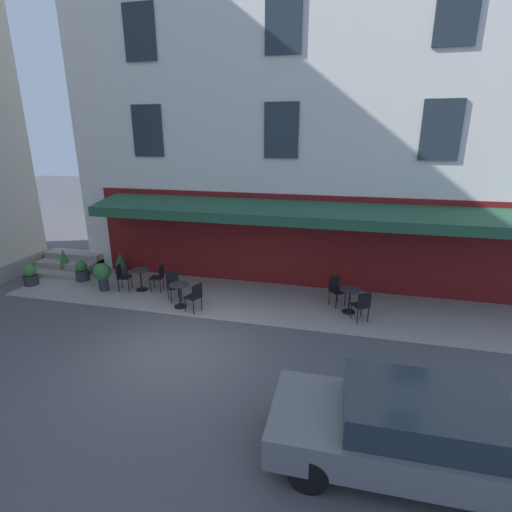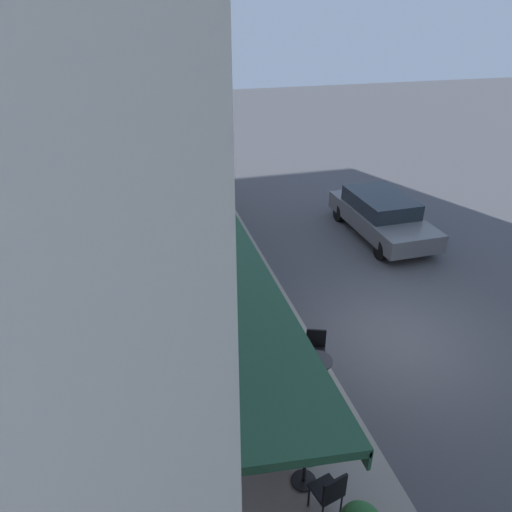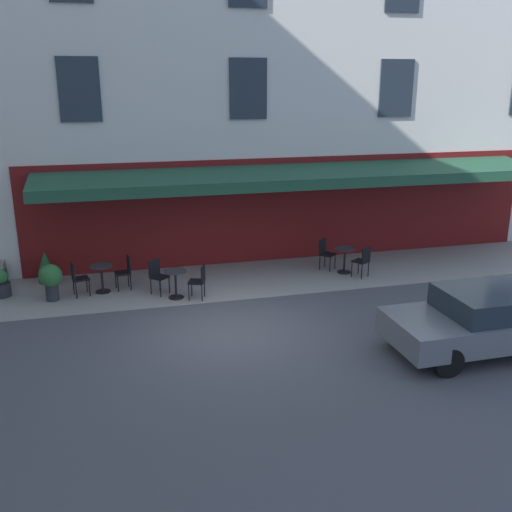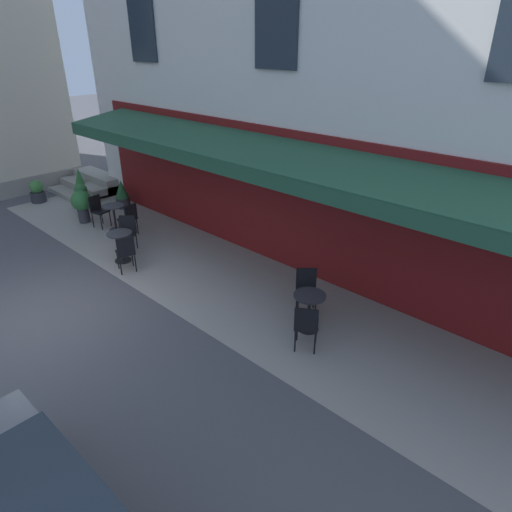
{
  "view_description": "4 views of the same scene",
  "coord_description": "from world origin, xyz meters",
  "px_view_note": "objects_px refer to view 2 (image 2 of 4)",
  "views": [
    {
      "loc": [
        -3.92,
        7.55,
        5.07
      ],
      "look_at": [
        -1.14,
        -3.75,
        1.38
      ],
      "focal_mm": 26.82,
      "sensor_mm": 36.0,
      "label": 1
    },
    {
      "loc": [
        7.3,
        -5.29,
        6.74
      ],
      "look_at": [
        -2.15,
        -2.72,
        1.45
      ],
      "focal_mm": 33.05,
      "sensor_mm": 36.0,
      "label": 2
    },
    {
      "loc": [
        2.39,
        11.85,
        5.47
      ],
      "look_at": [
        -1.32,
        -2.71,
        0.87
      ],
      "focal_mm": 40.63,
      "sensor_mm": 36.0,
      "label": 3
    },
    {
      "loc": [
        -8.15,
        2.48,
        4.93
      ],
      "look_at": [
        -2.76,
        -3.23,
        1.06
      ],
      "focal_mm": 31.12,
      "sensor_mm": 36.0,
      "label": 4
    }
  ],
  "objects_px": {
    "cafe_table_far_end": "(221,256)",
    "parked_car_grey": "(381,215)",
    "cafe_chair_black_near_door": "(196,165)",
    "seated_companion_in_olive": "(180,168)",
    "cafe_table_mid_terrace": "(189,171)",
    "cafe_chair_black_kerbside": "(330,491)",
    "cafe_chair_black_back_row": "(301,388)",
    "cafe_chair_black_facing_street": "(177,173)",
    "cafe_chair_black_corner_right": "(286,428)",
    "cafe_table_near_entrance": "(305,460)",
    "cafe_chair_black_corner_left": "(237,246)",
    "cafe_table_streetside": "(316,370)",
    "cafe_chair_black_by_window": "(316,347)",
    "seated_patron_in_red": "(193,163)",
    "cafe_chair_black_under_awning": "(207,263)"
  },
  "relations": [
    {
      "from": "cafe_chair_black_corner_right",
      "to": "seated_companion_in_olive",
      "type": "distance_m",
      "value": 13.88
    },
    {
      "from": "cafe_table_streetside",
      "to": "cafe_chair_black_corner_left",
      "type": "bearing_deg",
      "value": -176.63
    },
    {
      "from": "cafe_chair_black_kerbside",
      "to": "cafe_chair_black_back_row",
      "type": "distance_m",
      "value": 2.06
    },
    {
      "from": "cafe_chair_black_kerbside",
      "to": "cafe_chair_black_by_window",
      "type": "bearing_deg",
      "value": 162.05
    },
    {
      "from": "parked_car_grey",
      "to": "cafe_table_streetside",
      "type": "bearing_deg",
      "value": -37.44
    },
    {
      "from": "cafe_chair_black_kerbside",
      "to": "parked_car_grey",
      "type": "bearing_deg",
      "value": 147.61
    },
    {
      "from": "cafe_table_streetside",
      "to": "seated_patron_in_red",
      "type": "height_order",
      "value": "seated_patron_in_red"
    },
    {
      "from": "seated_patron_in_red",
      "to": "seated_companion_in_olive",
      "type": "xyz_separation_m",
      "value": [
        0.54,
        -0.61,
        -0.01
      ]
    },
    {
      "from": "cafe_chair_black_corner_right",
      "to": "cafe_table_far_end",
      "type": "height_order",
      "value": "cafe_chair_black_corner_right"
    },
    {
      "from": "cafe_chair_black_corner_right",
      "to": "parked_car_grey",
      "type": "distance_m",
      "value": 9.2
    },
    {
      "from": "cafe_chair_black_by_window",
      "to": "cafe_chair_black_under_awning",
      "type": "bearing_deg",
      "value": -159.12
    },
    {
      "from": "cafe_table_near_entrance",
      "to": "cafe_table_far_end",
      "type": "bearing_deg",
      "value": 179.43
    },
    {
      "from": "parked_car_grey",
      "to": "cafe_chair_black_near_door",
      "type": "bearing_deg",
      "value": -146.19
    },
    {
      "from": "cafe_chair_black_under_awning",
      "to": "seated_patron_in_red",
      "type": "distance_m",
      "value": 8.62
    },
    {
      "from": "cafe_chair_black_near_door",
      "to": "cafe_table_streetside",
      "type": "bearing_deg",
      "value": 1.17
    },
    {
      "from": "cafe_chair_black_near_door",
      "to": "cafe_table_streetside",
      "type": "distance_m",
      "value": 13.37
    },
    {
      "from": "cafe_table_streetside",
      "to": "parked_car_grey",
      "type": "relative_size",
      "value": 0.17
    },
    {
      "from": "cafe_chair_black_facing_street",
      "to": "cafe_chair_black_corner_left",
      "type": "bearing_deg",
      "value": 7.03
    },
    {
      "from": "cafe_table_far_end",
      "to": "cafe_chair_black_corner_left",
      "type": "distance_m",
      "value": 0.63
    },
    {
      "from": "cafe_table_mid_terrace",
      "to": "cafe_chair_black_facing_street",
      "type": "bearing_deg",
      "value": -60.73
    },
    {
      "from": "cafe_chair_black_kerbside",
      "to": "cafe_chair_black_back_row",
      "type": "height_order",
      "value": "same"
    },
    {
      "from": "cafe_table_far_end",
      "to": "cafe_chair_black_facing_street",
      "type": "bearing_deg",
      "value": -177.34
    },
    {
      "from": "cafe_chair_black_kerbside",
      "to": "cafe_chair_black_by_window",
      "type": "distance_m",
      "value": 3.21
    },
    {
      "from": "cafe_table_streetside",
      "to": "cafe_table_far_end",
      "type": "height_order",
      "value": "same"
    },
    {
      "from": "cafe_chair_black_corner_right",
      "to": "cafe_table_mid_terrace",
      "type": "xyz_separation_m",
      "value": [
        -14.08,
        0.37,
        -0.06
      ]
    },
    {
      "from": "cafe_table_streetside",
      "to": "cafe_chair_black_corner_left",
      "type": "xyz_separation_m",
      "value": [
        -5.39,
        -0.32,
        0.06
      ]
    },
    {
      "from": "cafe_chair_black_facing_street",
      "to": "cafe_table_streetside",
      "type": "distance_m",
      "value": 12.6
    },
    {
      "from": "cafe_table_mid_terrace",
      "to": "cafe_chair_black_kerbside",
      "type": "bearing_deg",
      "value": -0.46
    },
    {
      "from": "parked_car_grey",
      "to": "cafe_table_mid_terrace",
      "type": "bearing_deg",
      "value": -142.23
    },
    {
      "from": "cafe_chair_black_corner_right",
      "to": "cafe_table_mid_terrace",
      "type": "bearing_deg",
      "value": 178.51
    },
    {
      "from": "cafe_chair_black_corner_left",
      "to": "cafe_chair_black_under_awning",
      "type": "bearing_deg",
      "value": -52.52
    },
    {
      "from": "cafe_table_far_end",
      "to": "parked_car_grey",
      "type": "bearing_deg",
      "value": 100.31
    },
    {
      "from": "cafe_chair_black_near_door",
      "to": "seated_companion_in_olive",
      "type": "height_order",
      "value": "seated_companion_in_olive"
    },
    {
      "from": "cafe_table_streetside",
      "to": "cafe_chair_black_back_row",
      "type": "xyz_separation_m",
      "value": [
        0.43,
        -0.47,
        0.06
      ]
    },
    {
      "from": "cafe_chair_black_corner_right",
      "to": "cafe_chair_black_near_door",
      "type": "distance_m",
      "value": 14.61
    },
    {
      "from": "cafe_chair_black_facing_street",
      "to": "cafe_chair_black_back_row",
      "type": "bearing_deg",
      "value": 3.23
    },
    {
      "from": "cafe_chair_black_facing_street",
      "to": "cafe_chair_black_near_door",
      "type": "bearing_deg",
      "value": 131.51
    },
    {
      "from": "cafe_chair_black_facing_street",
      "to": "cafe_table_mid_terrace",
      "type": "bearing_deg",
      "value": 119.27
    },
    {
      "from": "cafe_chair_black_back_row",
      "to": "seated_patron_in_red",
      "type": "distance_m",
      "value": 13.62
    },
    {
      "from": "cafe_table_far_end",
      "to": "cafe_chair_black_near_door",
      "type": "bearing_deg",
      "value": 176.04
    },
    {
      "from": "cafe_chair_black_near_door",
      "to": "seated_companion_in_olive",
      "type": "bearing_deg",
      "value": -45.96
    },
    {
      "from": "cafe_chair_black_corner_left",
      "to": "cafe_chair_black_kerbside",
      "type": "bearing_deg",
      "value": -3.3
    },
    {
      "from": "cafe_chair_black_back_row",
      "to": "cafe_chair_black_corner_right",
      "type": "bearing_deg",
      "value": -34.42
    },
    {
      "from": "cafe_chair_black_facing_street",
      "to": "cafe_chair_black_corner_right",
      "type": "bearing_deg",
      "value": 0.77
    },
    {
      "from": "cafe_table_far_end",
      "to": "parked_car_grey",
      "type": "distance_m",
      "value": 5.57
    },
    {
      "from": "cafe_chair_black_under_awning",
      "to": "seated_patron_in_red",
      "type": "bearing_deg",
      "value": 173.9
    },
    {
      "from": "cafe_chair_black_near_door",
      "to": "cafe_chair_black_back_row",
      "type": "bearing_deg",
      "value": -0.8
    },
    {
      "from": "cafe_chair_black_facing_street",
      "to": "parked_car_grey",
      "type": "xyz_separation_m",
      "value": [
        6.5,
        5.83,
        0.16
      ]
    },
    {
      "from": "cafe_table_mid_terrace",
      "to": "seated_patron_in_red",
      "type": "xyz_separation_m",
      "value": [
        -0.34,
        0.25,
        0.21
      ]
    },
    {
      "from": "cafe_table_mid_terrace",
      "to": "cafe_chair_black_facing_street",
      "type": "height_order",
      "value": "cafe_chair_black_facing_street"
    }
  ]
}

